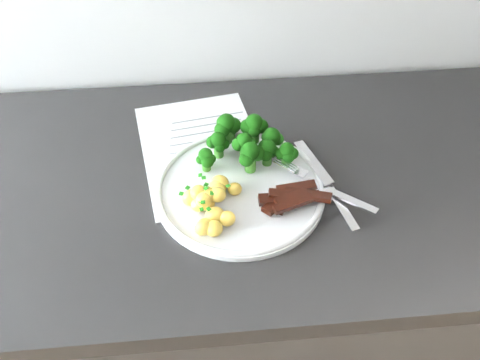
# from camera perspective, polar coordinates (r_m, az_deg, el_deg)

# --- Properties ---
(counter) EXTENTS (2.40, 0.60, 0.90)m
(counter) POSITION_cam_1_polar(r_m,az_deg,el_deg) (1.27, 3.86, -14.04)
(counter) COLOR black
(counter) RESTS_ON ground
(recipe_paper) EXTENTS (0.27, 0.35, 0.00)m
(recipe_paper) POSITION_cam_1_polar(r_m,az_deg,el_deg) (0.96, -4.32, 3.47)
(recipe_paper) COLOR white
(recipe_paper) RESTS_ON counter
(plate) EXTENTS (0.30, 0.30, 0.02)m
(plate) POSITION_cam_1_polar(r_m,az_deg,el_deg) (0.88, -0.00, -0.98)
(plate) COLOR white
(plate) RESTS_ON counter
(broccoli) EXTENTS (0.18, 0.13, 0.07)m
(broccoli) POSITION_cam_1_polar(r_m,az_deg,el_deg) (0.91, 0.72, 4.49)
(broccoli) COLOR #2E661B
(broccoli) RESTS_ON plate
(potatoes) EXTENTS (0.11, 0.13, 0.04)m
(potatoes) POSITION_cam_1_polar(r_m,az_deg,el_deg) (0.83, -3.40, -2.59)
(potatoes) COLOR #FFCD53
(potatoes) RESTS_ON plate
(beef_strips) EXTENTS (0.12, 0.08, 0.03)m
(beef_strips) POSITION_cam_1_polar(r_m,az_deg,el_deg) (0.85, 5.79, -2.00)
(beef_strips) COLOR black
(beef_strips) RESTS_ON plate
(fork) EXTENTS (0.16, 0.15, 0.02)m
(fork) POSITION_cam_1_polar(r_m,az_deg,el_deg) (0.88, 9.77, -0.85)
(fork) COLOR silver
(fork) RESTS_ON plate
(knife) EXTENTS (0.07, 0.22, 0.02)m
(knife) POSITION_cam_1_polar(r_m,az_deg,el_deg) (0.88, 10.44, -1.55)
(knife) COLOR silver
(knife) RESTS_ON plate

